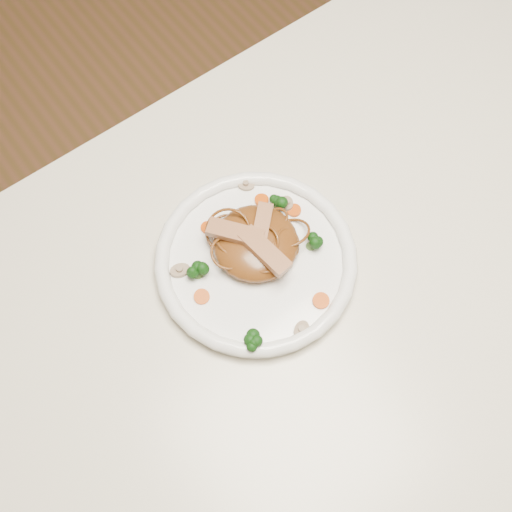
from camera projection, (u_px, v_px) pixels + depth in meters
ground at (307, 400)px, 1.59m from camera, size 4.00×4.00×0.00m
table at (337, 301)px, 1.00m from camera, size 1.20×0.80×0.75m
plate at (256, 263)px, 0.91m from camera, size 0.32×0.32×0.02m
noodle_mound at (256, 243)px, 0.89m from camera, size 0.15×0.15×0.04m
chicken_a at (262, 225)px, 0.88m from camera, size 0.06×0.06×0.01m
chicken_b at (235, 233)px, 0.87m from camera, size 0.06×0.07×0.01m
chicken_c at (265, 251)px, 0.86m from camera, size 0.03×0.08×0.01m
broccoli_0 at (279, 200)px, 0.92m from camera, size 0.03×0.03×0.03m
broccoli_1 at (197, 270)px, 0.88m from camera, size 0.03×0.03×0.03m
broccoli_2 at (252, 340)px, 0.84m from camera, size 0.03×0.03×0.03m
broccoli_3 at (311, 242)px, 0.90m from camera, size 0.03×0.03×0.03m
carrot_0 at (262, 200)px, 0.94m from camera, size 0.02×0.02×0.00m
carrot_1 at (202, 297)px, 0.88m from camera, size 0.02×0.02×0.00m
carrot_2 at (294, 210)px, 0.93m from camera, size 0.02×0.02×0.00m
carrot_3 at (207, 227)px, 0.92m from camera, size 0.02×0.02×0.00m
carrot_4 at (321, 301)px, 0.87m from camera, size 0.03×0.03×0.00m
mushroom_0 at (301, 330)px, 0.86m from camera, size 0.04×0.04×0.01m
mushroom_1 at (287, 204)px, 0.93m from camera, size 0.03×0.03×0.01m
mushroom_2 at (180, 270)px, 0.89m from camera, size 0.03×0.03×0.01m
mushroom_3 at (246, 185)px, 0.95m from camera, size 0.04×0.04×0.01m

